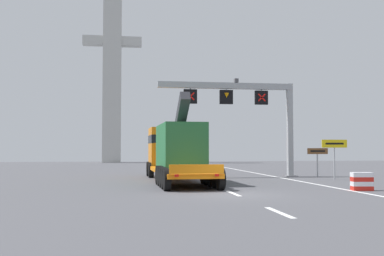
% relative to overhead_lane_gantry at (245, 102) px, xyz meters
% --- Properties ---
extents(ground, '(112.00, 112.00, 0.00)m').
position_rel_overhead_lane_gantry_xyz_m(ground, '(-3.97, -12.49, -5.57)').
color(ground, '#4C4C51').
extents(lane_markings, '(0.20, 79.29, 0.01)m').
position_rel_overhead_lane_gantry_xyz_m(lane_markings, '(-3.85, 19.86, -5.57)').
color(lane_markings, silver).
rests_on(lane_markings, ground).
extents(edge_line_right, '(0.20, 63.00, 0.01)m').
position_rel_overhead_lane_gantry_xyz_m(edge_line_right, '(2.23, -0.49, -5.57)').
color(edge_line_right, silver).
rests_on(edge_line_right, ground).
extents(overhead_lane_gantry, '(10.44, 0.90, 7.30)m').
position_rel_overhead_lane_gantry_xyz_m(overhead_lane_gantry, '(0.00, 0.00, 0.00)').
color(overhead_lane_gantry, '#9EA0A5').
rests_on(overhead_lane_gantry, ground).
extents(heavy_haul_truck_orange, '(3.34, 14.12, 5.30)m').
position_rel_overhead_lane_gantry_xyz_m(heavy_haul_truck_orange, '(-5.63, -3.01, -3.58)').
color(heavy_haul_truck_orange, orange).
rests_on(heavy_haul_truck_orange, ground).
extents(exit_sign_yellow, '(1.77, 0.15, 2.69)m').
position_rel_overhead_lane_gantry_xyz_m(exit_sign_yellow, '(5.03, -4.03, -3.49)').
color(exit_sign_yellow, '#9EA0A5').
rests_on(exit_sign_yellow, ground).
extents(tourist_info_sign_brown, '(1.57, 0.15, 2.13)m').
position_rel_overhead_lane_gantry_xyz_m(tourist_info_sign_brown, '(5.21, -0.91, -3.94)').
color(tourist_info_sign_brown, '#9EA0A5').
rests_on(tourist_info_sign_brown, ground).
extents(crash_barrier_striped, '(1.05, 0.62, 0.90)m').
position_rel_overhead_lane_gantry_xyz_m(crash_barrier_striped, '(2.81, -11.58, -5.12)').
color(crash_barrier_striped, red).
rests_on(crash_barrier_striped, ground).
extents(bridge_pylon_distant, '(9.00, 2.00, 30.33)m').
position_rel_overhead_lane_gantry_xyz_m(bridge_pylon_distant, '(-11.08, 37.83, 9.98)').
color(bridge_pylon_distant, '#B7B7B2').
rests_on(bridge_pylon_distant, ground).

